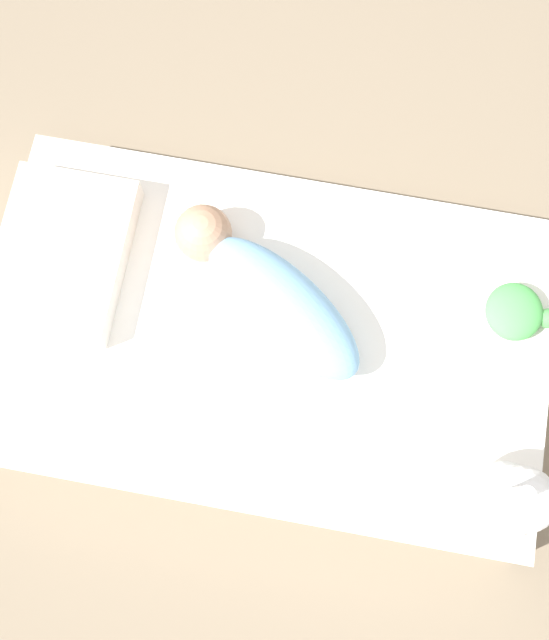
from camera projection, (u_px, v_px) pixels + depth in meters
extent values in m
plane|color=#7A6B56|center=(267.00, 351.00, 1.93)|extent=(12.00, 12.00, 0.00)
cube|color=white|center=(267.00, 343.00, 1.85)|extent=(1.34, 0.82, 0.18)
ellipsoid|color=#7FB7E5|center=(283.00, 307.00, 1.70)|extent=(0.47, 0.40, 0.15)
sphere|color=tan|center=(203.00, 233.00, 1.75)|extent=(0.14, 0.14, 0.14)
cube|color=white|center=(63.00, 254.00, 1.77)|extent=(0.29, 0.40, 0.07)
sphere|color=white|center=(505.00, 500.00, 1.58)|extent=(0.16, 0.16, 0.16)
sphere|color=white|center=(524.00, 499.00, 1.46)|extent=(0.13, 0.13, 0.13)
cylinder|color=white|center=(519.00, 495.00, 1.38)|extent=(0.03, 0.03, 0.09)
ellipsoid|color=#51B756|center=(514.00, 312.00, 1.74)|extent=(0.13, 0.14, 0.07)
sphere|color=#4C934C|center=(548.00, 318.00, 1.74)|extent=(0.05, 0.05, 0.05)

